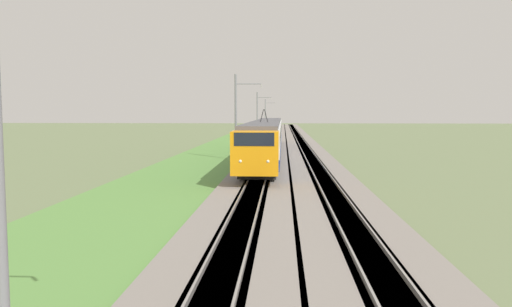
{
  "coord_description": "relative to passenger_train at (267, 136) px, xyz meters",
  "views": [
    {
      "loc": [
        -1.82,
        -1.6,
        4.62
      ],
      "look_at": [
        27.93,
        0.0,
        2.13
      ],
      "focal_mm": 35.0,
      "sensor_mm": 36.0,
      "label": 1
    }
  ],
  "objects": [
    {
      "name": "passenger_train",
      "position": [
        0.0,
        0.0,
        0.0
      ],
      "size": [
        43.2,
        2.85,
        4.84
      ],
      "rotation": [
        0.0,
        0.0,
        3.14
      ],
      "color": "orange",
      "rests_on": "ground"
    },
    {
      "name": "track_adjacent",
      "position": [
        2.22,
        -4.23,
        -2.09
      ],
      "size": [
        240.0,
        1.57,
        0.45
      ],
      "color": "#4C4238",
      "rests_on": "ground"
    },
    {
      "name": "ballast_adjacent",
      "position": [
        2.22,
        -4.23,
        -2.1
      ],
      "size": [
        240.0,
        4.4,
        0.3
      ],
      "color": "gray",
      "rests_on": "ground"
    },
    {
      "name": "catenary_mast_near",
      "position": [
        -42.18,
        2.74,
        1.71
      ],
      "size": [
        0.22,
        2.56,
        7.65
      ],
      "color": "slate",
      "rests_on": "ground"
    },
    {
      "name": "ballast_main",
      "position": [
        2.22,
        0.0,
        -2.1
      ],
      "size": [
        240.0,
        4.4,
        0.3
      ],
      "color": "gray",
      "rests_on": "ground"
    },
    {
      "name": "catenary_mast_distant",
      "position": [
        75.5,
        2.74,
        1.76
      ],
      "size": [
        0.22,
        2.56,
        7.75
      ],
      "color": "slate",
      "rests_on": "ground"
    },
    {
      "name": "catenary_mast_far",
      "position": [
        36.27,
        2.75,
        1.88
      ],
      "size": [
        0.22,
        2.56,
        7.98
      ],
      "color": "slate",
      "rests_on": "ground"
    },
    {
      "name": "track_main",
      "position": [
        2.22,
        0.0,
        -2.09
      ],
      "size": [
        240.0,
        1.57,
        0.45
      ],
      "color": "#4C4238",
      "rests_on": "ground"
    },
    {
      "name": "catenary_mast_mid",
      "position": [
        -2.96,
        2.75,
        1.95
      ],
      "size": [
        0.22,
        2.56,
        8.12
      ],
      "color": "slate",
      "rests_on": "ground"
    },
    {
      "name": "grass_verge",
      "position": [
        2.22,
        5.43,
        -2.19
      ],
      "size": [
        240.0,
        8.14,
        0.12
      ],
      "color": "#5B8E42",
      "rests_on": "ground"
    }
  ]
}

